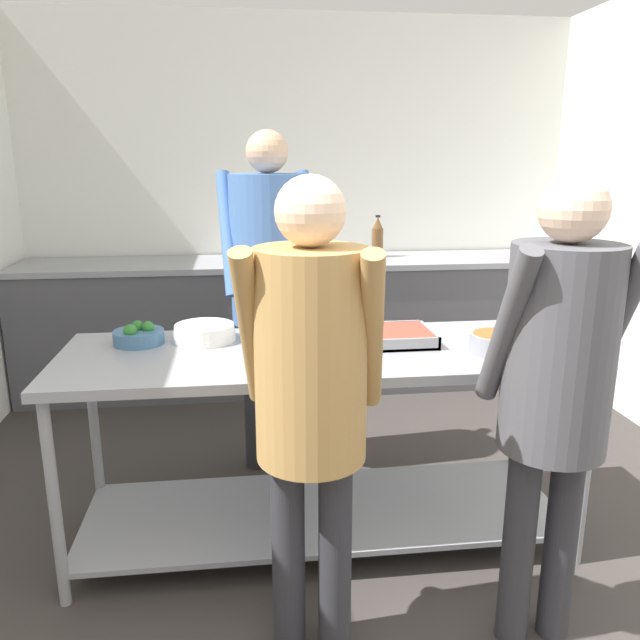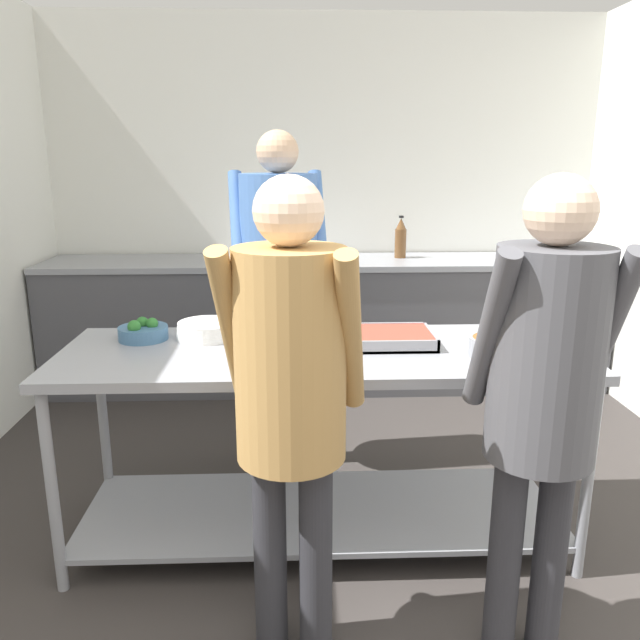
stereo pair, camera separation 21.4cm
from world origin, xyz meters
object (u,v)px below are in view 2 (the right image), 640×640
serving_tray_vegetables (389,338)px  sauce_pan (498,346)px  serving_tray_roast (291,331)px  guest_serving_right (291,377)px  cook_behind_counter (279,268)px  broccoli_bowl (143,332)px  plate_stack (207,330)px  water_bottle (401,238)px  guest_serving_left (544,377)px

serving_tray_vegetables → sauce_pan: 0.45m
serving_tray_roast → guest_serving_right: guest_serving_right is taller
serving_tray_roast → sauce_pan: (0.82, -0.33, 0.02)m
sauce_pan → cook_behind_counter: (-0.88, 0.84, 0.18)m
cook_behind_counter → sauce_pan: bearing=-43.5°
broccoli_bowl → serving_tray_vegetables: broccoli_bowl is taller
serving_tray_vegetables → cook_behind_counter: (-0.48, 0.64, 0.20)m
plate_stack → guest_serving_right: guest_serving_right is taller
broccoli_bowl → water_bottle: water_bottle is taller
serving_tray_roast → guest_serving_left: bearing=-48.6°
serving_tray_roast → sauce_pan: sauce_pan is taller
serving_tray_roast → water_bottle: bearing=66.6°
sauce_pan → guest_serving_left: 0.57m
serving_tray_vegetables → water_bottle: water_bottle is taller
guest_serving_right → cook_behind_counter: size_ratio=0.90×
broccoli_bowl → guest_serving_right: bearing=-51.8°
plate_stack → guest_serving_left: bearing=-37.4°
cook_behind_counter → water_bottle: bearing=57.1°
broccoli_bowl → guest_serving_left: bearing=-31.2°
guest_serving_left → sauce_pan: bearing=86.1°
plate_stack → sauce_pan: 1.23m
cook_behind_counter → guest_serving_right: bearing=-87.3°
broccoli_bowl → plate_stack: size_ratio=0.79×
serving_tray_roast → guest_serving_right: (0.00, -0.85, 0.09)m
serving_tray_vegetables → cook_behind_counter: size_ratio=0.21×
serving_tray_vegetables → cook_behind_counter: 0.82m
plate_stack → sauce_pan: bearing=-15.0°
broccoli_bowl → serving_tray_vegetables: (1.06, -0.11, -0.01)m
guest_serving_left → water_bottle: (-0.00, 2.71, 0.09)m
sauce_pan → plate_stack: bearing=165.0°
serving_tray_vegetables → sauce_pan: size_ratio=1.03×
serving_tray_vegetables → water_bottle: bearing=79.4°
guest_serving_left → cook_behind_counter: (-0.85, 1.40, 0.11)m
serving_tray_vegetables → sauce_pan: (0.40, -0.20, 0.02)m
guest_serving_left → cook_behind_counter: cook_behind_counter is taller
serving_tray_vegetables → water_bottle: (0.37, 1.95, 0.18)m
broccoli_bowl → cook_behind_counter: 0.81m
serving_tray_roast → cook_behind_counter: bearing=96.7°
serving_tray_roast → water_bottle: water_bottle is taller
plate_stack → serving_tray_vegetables: bearing=-8.8°
plate_stack → serving_tray_roast: plate_stack is taller
serving_tray_roast → sauce_pan: bearing=-21.8°
broccoli_bowl → sauce_pan: broccoli_bowl is taller
guest_serving_left → water_bottle: bearing=90.0°
serving_tray_roast → serving_tray_vegetables: same height
guest_serving_right → water_bottle: (0.78, 2.67, 0.09)m
sauce_pan → water_bottle: (-0.04, 2.14, 0.16)m
broccoli_bowl → guest_serving_right: 1.05m
water_bottle → broccoli_bowl: bearing=-127.9°
guest_serving_left → serving_tray_roast: bearing=131.4°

